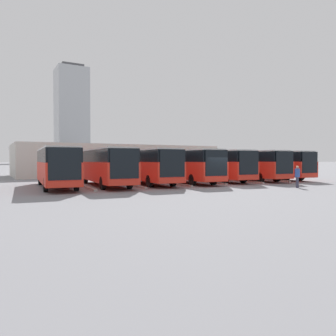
{
  "coord_description": "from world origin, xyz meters",
  "views": [
    {
      "loc": [
        17.25,
        22.11,
        2.32
      ],
      "look_at": [
        1.85,
        -5.85,
        1.5
      ],
      "focal_mm": 35.0,
      "sensor_mm": 36.0,
      "label": 1
    }
  ],
  "objects": [
    {
      "name": "bus_4",
      "position": [
        4.11,
        -6.02,
        1.82
      ],
      "size": [
        3.36,
        11.91,
        3.26
      ],
      "rotation": [
        0.0,
        0.0,
        -0.08
      ],
      "color": "red",
      "rests_on": "ground_plane"
    },
    {
      "name": "bus_6",
      "position": [
        12.32,
        -6.02,
        1.82
      ],
      "size": [
        3.36,
        11.91,
        3.26
      ],
      "rotation": [
        0.0,
        0.0,
        -0.08
      ],
      "color": "red",
      "rests_on": "ground_plane"
    },
    {
      "name": "pedestrian",
      "position": [
        -5.09,
        3.67,
        0.98
      ],
      "size": [
        0.57,
        0.57,
        1.82
      ],
      "rotation": [
        0.0,
        0.0,
        3.98
      ],
      "color": "#38384C",
      "rests_on": "ground_plane"
    },
    {
      "name": "curb_divider_1",
      "position": [
        -6.16,
        -4.09,
        0.07
      ],
      "size": [
        0.74,
        6.38,
        0.15
      ],
      "primitive_type": "cube",
      "rotation": [
        0.0,
        0.0,
        -0.08
      ],
      "color": "#9E9E99",
      "rests_on": "ground_plane"
    },
    {
      "name": "bus_5",
      "position": [
        8.21,
        -5.74,
        1.82
      ],
      "size": [
        3.36,
        11.91,
        3.26
      ],
      "rotation": [
        0.0,
        0.0,
        -0.08
      ],
      "color": "red",
      "rests_on": "ground_plane"
    },
    {
      "name": "curb_divider_0",
      "position": [
        -10.26,
        -4.47,
        0.07
      ],
      "size": [
        0.74,
        6.38,
        0.15
      ],
      "primitive_type": "cube",
      "rotation": [
        0.0,
        0.0,
        -0.08
      ],
      "color": "#9E9E99",
      "rests_on": "ground_plane"
    },
    {
      "name": "bus_1",
      "position": [
        -8.21,
        -5.83,
        1.82
      ],
      "size": [
        3.36,
        11.91,
        3.26
      ],
      "rotation": [
        0.0,
        0.0,
        -0.08
      ],
      "color": "red",
      "rests_on": "ground_plane"
    },
    {
      "name": "bus_2",
      "position": [
        -4.1,
        -6.33,
        1.82
      ],
      "size": [
        3.36,
        11.91,
        3.26
      ],
      "rotation": [
        0.0,
        0.0,
        -0.08
      ],
      "color": "red",
      "rests_on": "ground_plane"
    },
    {
      "name": "bus_3",
      "position": [
        0.0,
        -5.77,
        1.82
      ],
      "size": [
        3.36,
        11.91,
        3.26
      ],
      "rotation": [
        0.0,
        0.0,
        -0.08
      ],
      "color": "red",
      "rests_on": "ground_plane"
    },
    {
      "name": "curb_divider_2",
      "position": [
        -2.05,
        -4.59,
        0.07
      ],
      "size": [
        0.74,
        6.38,
        0.15
      ],
      "primitive_type": "cube",
      "rotation": [
        0.0,
        0.0,
        -0.08
      ],
      "color": "#9E9E99",
      "rests_on": "ground_plane"
    },
    {
      "name": "curb_divider_3",
      "position": [
        2.05,
        -4.03,
        0.07
      ],
      "size": [
        0.74,
        6.38,
        0.15
      ],
      "primitive_type": "cube",
      "rotation": [
        0.0,
        0.0,
        -0.08
      ],
      "color": "#9E9E99",
      "rests_on": "ground_plane"
    },
    {
      "name": "station_building",
      "position": [
        0.0,
        -25.5,
        2.24
      ],
      "size": [
        28.98,
        15.04,
        4.43
      ],
      "color": "beige",
      "rests_on": "ground_plane"
    },
    {
      "name": "curb_divider_4",
      "position": [
        6.16,
        -4.28,
        0.07
      ],
      "size": [
        0.74,
        6.38,
        0.15
      ],
      "primitive_type": "cube",
      "rotation": [
        0.0,
        0.0,
        -0.08
      ],
      "color": "#9E9E99",
      "rests_on": "ground_plane"
    },
    {
      "name": "ground_plane",
      "position": [
        0.0,
        0.0,
        0.0
      ],
      "size": [
        600.0,
        600.0,
        0.0
      ],
      "primitive_type": "plane",
      "color": "gray"
    },
    {
      "name": "bus_0",
      "position": [
        -12.32,
        -6.2,
        1.82
      ],
      "size": [
        3.36,
        11.91,
        3.26
      ],
      "rotation": [
        0.0,
        0.0,
        -0.08
      ],
      "color": "red",
      "rests_on": "ground_plane"
    },
    {
      "name": "office_tower",
      "position": [
        -36.41,
        -220.91,
        34.74
      ],
      "size": [
        21.59,
        21.59,
        70.67
      ],
      "color": "#ADB2B7",
      "rests_on": "ground_plane"
    },
    {
      "name": "curb_divider_5",
      "position": [
        10.26,
        -4.0,
        0.07
      ],
      "size": [
        0.74,
        6.38,
        0.15
      ],
      "primitive_type": "cube",
      "rotation": [
        0.0,
        0.0,
        -0.08
      ],
      "color": "#9E9E99",
      "rests_on": "ground_plane"
    }
  ]
}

